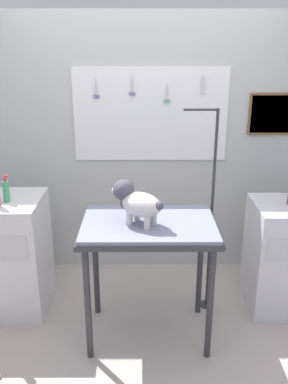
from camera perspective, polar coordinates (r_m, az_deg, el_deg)
The scene contains 6 objects.
ground at distance 3.11m, azimuth 0.00°, elevation -21.93°, with size 4.40×4.00×0.04m, color #AEA298.
rear_wall_panel at distance 3.69m, azimuth 0.04°, elevation 6.06°, with size 4.00×0.09×2.30m.
grooming_table at distance 2.85m, azimuth 0.64°, elevation -6.01°, with size 0.93×0.62×0.91m.
grooming_arm at distance 3.21m, azimuth 9.07°, elevation -4.09°, with size 0.30×0.11×1.62m.
dog at distance 2.73m, azimuth -1.13°, elevation -1.33°, with size 0.38×0.30×0.29m.
spray_bottle_tall at distance 3.21m, azimuth -18.49°, elevation 0.13°, with size 0.05×0.05×0.20m.
Camera 1 is at (-0.01, -2.30, 2.07)m, focal length 38.68 mm.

